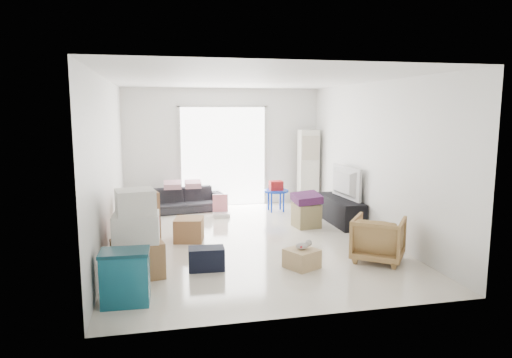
{
  "coord_description": "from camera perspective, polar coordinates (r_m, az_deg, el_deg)",
  "views": [
    {
      "loc": [
        -1.5,
        -7.43,
        2.21
      ],
      "look_at": [
        0.16,
        0.2,
        1.02
      ],
      "focal_mm": 32.0,
      "sensor_mm": 36.0,
      "label": 1
    }
  ],
  "objects": [
    {
      "name": "room_shell",
      "position": [
        7.63,
        -0.88,
        2.16
      ],
      "size": [
        4.98,
        6.48,
        3.18
      ],
      "color": "white",
      "rests_on": "ground"
    },
    {
      "name": "sliding_door",
      "position": [
        10.56,
        -4.09,
        3.36
      ],
      "size": [
        2.1,
        0.04,
        2.33
      ],
      "color": "white",
      "rests_on": "room_shell"
    },
    {
      "name": "ac_tower",
      "position": [
        10.74,
        6.54,
        1.43
      ],
      "size": [
        0.45,
        0.3,
        1.75
      ],
      "primitive_type": "cube",
      "color": "silver",
      "rests_on": "room_shell"
    },
    {
      "name": "tv_console",
      "position": [
        9.15,
        10.52,
        -3.89
      ],
      "size": [
        0.45,
        1.49,
        0.5
      ],
      "primitive_type": "cube",
      "color": "black",
      "rests_on": "room_shell"
    },
    {
      "name": "television",
      "position": [
        9.09,
        10.57,
        -1.93
      ],
      "size": [
        0.71,
        1.13,
        0.14
      ],
      "primitive_type": "imported",
      "rotation": [
        0.0,
        0.0,
        1.65
      ],
      "color": "black",
      "rests_on": "tv_console"
    },
    {
      "name": "sofa",
      "position": [
        10.12,
        -8.95,
        -2.12
      ],
      "size": [
        1.8,
        0.76,
        0.68
      ],
      "primitive_type": "imported",
      "rotation": [
        0.0,
        0.0,
        0.15
      ],
      "color": "#29282E",
      "rests_on": "room_shell"
    },
    {
      "name": "pillow_left",
      "position": [
        10.05,
        -10.4,
        0.07
      ],
      "size": [
        0.36,
        0.29,
        0.11
      ],
      "primitive_type": "cube",
      "rotation": [
        0.0,
        0.0,
        -0.02
      ],
      "color": "#C690A5",
      "rests_on": "sofa"
    },
    {
      "name": "pillow_right",
      "position": [
        10.08,
        -7.9,
        0.18
      ],
      "size": [
        0.35,
        0.28,
        0.12
      ],
      "primitive_type": "cube",
      "rotation": [
        0.0,
        0.0,
        -0.0
      ],
      "color": "#C690A5",
      "rests_on": "sofa"
    },
    {
      "name": "armchair",
      "position": [
        6.99,
        15.07,
        -6.97
      ],
      "size": [
        0.96,
        0.95,
        0.73
      ],
      "primitive_type": "imported",
      "rotation": [
        0.0,
        0.0,
        2.5
      ],
      "color": "#A58449",
      "rests_on": "room_shell"
    },
    {
      "name": "storage_bins",
      "position": [
        5.53,
        -16.01,
        -11.71
      ],
      "size": [
        0.57,
        0.41,
        0.63
      ],
      "rotation": [
        0.0,
        0.0,
        -0.04
      ],
      "color": "#135568",
      "rests_on": "room_shell"
    },
    {
      "name": "box_stack_a",
      "position": [
        6.29,
        -14.69,
        -7.16
      ],
      "size": [
        0.74,
        0.66,
        1.18
      ],
      "rotation": [
        0.0,
        0.0,
        0.12
      ],
      "color": "#956243",
      "rests_on": "room_shell"
    },
    {
      "name": "box_stack_b",
      "position": [
        6.89,
        -14.47,
        -6.33
      ],
      "size": [
        0.62,
        0.62,
        1.06
      ],
      "rotation": [
        0.0,
        0.0,
        0.19
      ],
      "color": "#956243",
      "rests_on": "room_shell"
    },
    {
      "name": "box_stack_c",
      "position": [
        8.0,
        -13.96,
        -4.62
      ],
      "size": [
        0.59,
        0.58,
        0.85
      ],
      "rotation": [
        0.0,
        0.0,
        0.14
      ],
      "color": "#956243",
      "rests_on": "room_shell"
    },
    {
      "name": "loose_box",
      "position": [
        7.89,
        -8.37,
        -6.25
      ],
      "size": [
        0.55,
        0.55,
        0.39
      ],
      "primitive_type": "cube",
      "rotation": [
        0.0,
        0.0,
        -0.2
      ],
      "color": "#956243",
      "rests_on": "room_shell"
    },
    {
      "name": "duffel_bag",
      "position": [
        6.48,
        -6.21,
        -9.86
      ],
      "size": [
        0.51,
        0.32,
        0.32
      ],
      "primitive_type": "cube",
      "rotation": [
        0.0,
        0.0,
        -0.05
      ],
      "color": "black",
      "rests_on": "room_shell"
    },
    {
      "name": "ottoman",
      "position": [
        8.75,
        6.3,
        -4.54
      ],
      "size": [
        0.49,
        0.49,
        0.45
      ],
      "primitive_type": "cube",
      "rotation": [
        0.0,
        0.0,
        0.11
      ],
      "color": "#998E59",
      "rests_on": "room_shell"
    },
    {
      "name": "blanket",
      "position": [
        8.69,
        6.33,
        -2.65
      ],
      "size": [
        0.51,
        0.51,
        0.14
      ],
      "primitive_type": "cube",
      "rotation": [
        0.0,
        0.0,
        0.04
      ],
      "color": "#572256",
      "rests_on": "ottoman"
    },
    {
      "name": "kids_table",
      "position": [
        10.0,
        2.52,
        -1.32
      ],
      "size": [
        0.55,
        0.55,
        0.67
      ],
      "rotation": [
        0.0,
        0.0,
        0.19
      ],
      "color": "#0C31BA",
      "rests_on": "room_shell"
    },
    {
      "name": "toy_walker",
      "position": [
        9.59,
        -4.41,
        -3.94
      ],
      "size": [
        0.35,
        0.31,
        0.45
      ],
      "rotation": [
        0.0,
        0.0,
        -0.05
      ],
      "color": "silver",
      "rests_on": "room_shell"
    },
    {
      "name": "wood_crate",
      "position": [
        6.56,
        5.74,
        -9.86
      ],
      "size": [
        0.54,
        0.54,
        0.27
      ],
      "primitive_type": "cube",
      "rotation": [
        0.0,
        0.0,
        0.48
      ],
      "color": "tan",
      "rests_on": "room_shell"
    },
    {
      "name": "plush_bunny",
      "position": [
        6.52,
        5.98,
        -8.22
      ],
      "size": [
        0.25,
        0.15,
        0.13
      ],
      "rotation": [
        0.0,
        0.0,
        0.42
      ],
      "color": "#B2ADA8",
      "rests_on": "wood_crate"
    }
  ]
}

